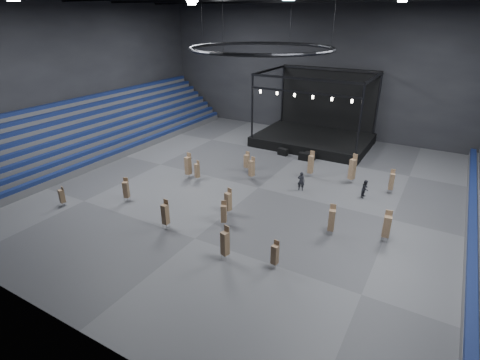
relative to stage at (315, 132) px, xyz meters
The scene contains 28 objects.
floor 16.30m from the stage, 90.00° to the right, with size 50.00×50.00×0.00m, color #424244.
wall_back 8.93m from the stage, 90.00° to the left, with size 50.00×0.20×18.00m, color black.
wall_front 37.99m from the stage, 90.00° to the right, with size 50.00×0.20×18.00m, color black.
wall_left 30.75m from the stage, 147.00° to the right, with size 0.20×42.00×18.00m, color black.
bleachers_left 28.10m from the stage, 144.71° to the right, with size 7.20×40.00×6.40m.
stage is the anchor object (origin of this frame).
truss_ring 19.93m from the stage, 90.00° to the right, with size 12.30×12.30×5.15m.
flight_case_left 6.74m from the stage, 105.12° to the right, with size 1.20×0.60×0.80m, color black.
flight_case_mid 6.94m from the stage, 80.34° to the right, with size 1.31×0.65×0.87m, color black.
flight_case_right 6.47m from the stage, 75.17° to the right, with size 1.25×0.62×0.83m, color black.
chair_stack_0 27.97m from the stage, 83.08° to the right, with size 0.57×0.57×2.59m.
chair_stack_1 26.32m from the stage, 110.18° to the right, with size 0.60×0.60×2.26m.
chair_stack_2 24.01m from the stage, 87.89° to the right, with size 0.58×0.58×2.18m.
chair_stack_3 22.74m from the stage, 67.44° to the right, with size 0.56×0.56×2.54m.
chair_stack_4 15.78m from the stage, 43.75° to the right, with size 0.50×0.50×2.35m.
chair_stack_5 11.52m from the stage, 72.82° to the right, with size 0.53×0.53×2.79m.
chair_stack_6 26.73m from the stage, 96.26° to the right, with size 0.48×0.48×2.46m.
chair_stack_7 23.53m from the stage, 57.76° to the right, with size 0.62×0.62×2.53m.
chair_stack_8 27.78m from the stage, 75.93° to the right, with size 0.47×0.47×2.07m.
chair_stack_9 31.21m from the stage, 115.24° to the right, with size 0.51×0.51×1.83m.
chair_stack_10 18.81m from the stage, 109.36° to the right, with size 0.52×0.52×2.14m.
chair_stack_11 22.20m from the stage, 89.47° to the right, with size 0.56×0.56×2.38m.
chair_stack_12 19.17m from the stage, 112.72° to the right, with size 0.57×0.57×2.74m.
chair_stack_13 14.80m from the stage, 96.07° to the right, with size 0.60×0.60×2.43m.
chair_stack_14 13.32m from the stage, 103.63° to the right, with size 0.52×0.52×2.16m.
chair_stack_15 12.94m from the stage, 54.25° to the right, with size 0.70×0.70×3.05m.
man_center 15.13m from the stage, 75.50° to the right, with size 0.69×0.45×1.90m, color black.
crew_member 16.19m from the stage, 54.03° to the right, with size 0.82×0.64×1.69m, color black.
Camera 1 is at (15.03, -29.76, 15.63)m, focal length 28.00 mm.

